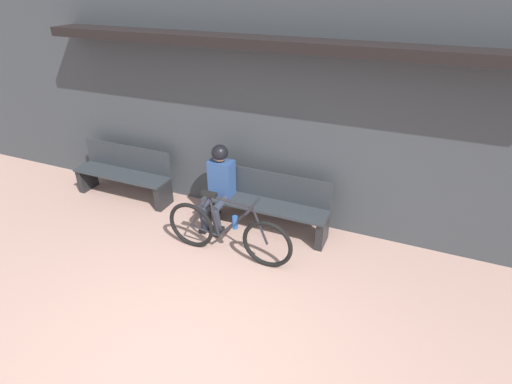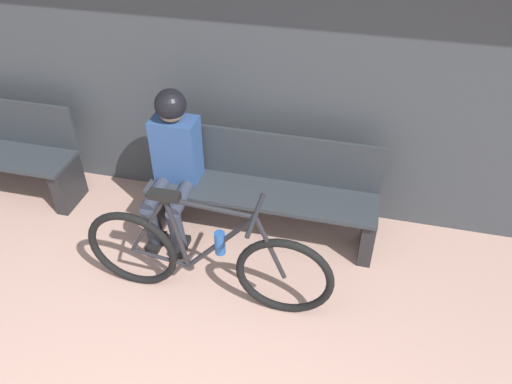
% 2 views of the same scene
% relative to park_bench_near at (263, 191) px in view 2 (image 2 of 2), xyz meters
% --- Properties ---
extents(storefront_wall, '(12.00, 0.56, 3.20)m').
position_rel_park_bench_near_xyz_m(storefront_wall, '(0.05, 0.42, 1.27)').
color(storefront_wall, '#3D4247').
rests_on(storefront_wall, ground_plane).
extents(park_bench_near, '(1.76, 0.42, 0.83)m').
position_rel_park_bench_near_xyz_m(park_bench_near, '(0.00, 0.00, 0.00)').
color(park_bench_near, '#2D3338').
rests_on(park_bench_near, ground_plane).
extents(bicycle, '(1.72, 0.40, 0.88)m').
position_rel_park_bench_near_xyz_m(bicycle, '(-0.21, -0.77, -0.04)').
color(bicycle, black).
rests_on(bicycle, ground_plane).
extents(person_seated, '(0.34, 0.59, 1.19)m').
position_rel_park_bench_near_xyz_m(person_seated, '(-0.67, -0.10, 0.29)').
color(person_seated, '#2D3342').
rests_on(person_seated, ground_plane).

